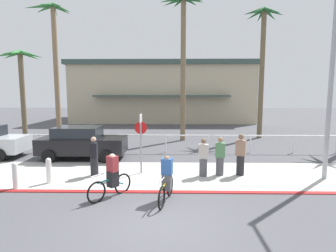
{
  "coord_description": "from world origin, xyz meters",
  "views": [
    {
      "loc": [
        0.44,
        -7.2,
        3.55
      ],
      "look_at": [
        0.18,
        6.0,
        1.86
      ],
      "focal_mm": 29.8,
      "sensor_mm": 36.0,
      "label": 1
    }
  ],
  "objects": [
    {
      "name": "ground_plane",
      "position": [
        0.0,
        10.0,
        0.0
      ],
      "size": [
        80.0,
        80.0,
        0.0
      ],
      "primitive_type": "plane",
      "color": "#4C4C51"
    },
    {
      "name": "sidewalk_strip",
      "position": [
        0.0,
        4.2,
        0.01
      ],
      "size": [
        44.0,
        4.0,
        0.02
      ],
      "primitive_type": "cube",
      "color": "beige",
      "rests_on": "ground"
    },
    {
      "name": "curb_paint",
      "position": [
        0.0,
        2.2,
        0.01
      ],
      "size": [
        44.0,
        0.24,
        0.03
      ],
      "primitive_type": "cube",
      "color": "maroon",
      "rests_on": "ground"
    },
    {
      "name": "building_backdrop",
      "position": [
        -0.78,
        27.34,
        3.39
      ],
      "size": [
        20.58,
        12.11,
        6.75
      ],
      "color": "#BCAD8E",
      "rests_on": "ground"
    },
    {
      "name": "rail_fence",
      "position": [
        0.0,
        8.5,
        0.84
      ],
      "size": [
        19.45,
        0.08,
        1.04
      ],
      "color": "white",
      "rests_on": "ground"
    },
    {
      "name": "stop_sign_bike_lane",
      "position": [
        -0.94,
        4.44,
        1.68
      ],
      "size": [
        0.52,
        0.56,
        2.56
      ],
      "color": "gray",
      "rests_on": "ground"
    },
    {
      "name": "bollard_1",
      "position": [
        -5.27,
        2.45,
        0.52
      ],
      "size": [
        0.2,
        0.2,
        1.0
      ],
      "color": "white",
      "rests_on": "ground"
    },
    {
      "name": "bollard_3",
      "position": [
        -4.33,
        3.07,
        0.52
      ],
      "size": [
        0.2,
        0.2,
        1.0
      ],
      "color": "white",
      "rests_on": "ground"
    },
    {
      "name": "streetlight_curb",
      "position": [
        6.55,
        3.6,
        4.28
      ],
      "size": [
        0.24,
        2.54,
        7.5
      ],
      "color": "#9EA0A5",
      "rests_on": "ground"
    },
    {
      "name": "palm_tree_0",
      "position": [
        -10.84,
        13.48,
        5.12
      ],
      "size": [
        3.59,
        3.55,
        6.51
      ],
      "color": "brown",
      "rests_on": "ground"
    },
    {
      "name": "palm_tree_1",
      "position": [
        -8.11,
        13.14,
        6.97
      ],
      "size": [
        3.09,
        3.03,
        9.69
      ],
      "color": "#846B4C",
      "rests_on": "ground"
    },
    {
      "name": "palm_tree_2",
      "position": [
        1.09,
        12.5,
        7.37
      ],
      "size": [
        3.15,
        3.01,
        9.94
      ],
      "color": "#756047",
      "rests_on": "ground"
    },
    {
      "name": "palm_tree_3",
      "position": [
        6.95,
        13.77,
        6.96
      ],
      "size": [
        2.99,
        3.42,
        9.5
      ],
      "color": "brown",
      "rests_on": "ground"
    },
    {
      "name": "car_black_1",
      "position": [
        -4.33,
        6.98,
        0.87
      ],
      "size": [
        4.4,
        2.02,
        1.69
      ],
      "color": "black",
      "rests_on": "ground"
    },
    {
      "name": "cyclist_teal_0",
      "position": [
        -1.62,
        1.76,
        0.69
      ],
      "size": [
        1.18,
        1.46,
        1.5
      ],
      "color": "black",
      "rests_on": "ground"
    },
    {
      "name": "cyclist_yellow_1",
      "position": [
        0.23,
        1.46,
        0.69
      ],
      "size": [
        0.46,
        1.79,
        1.5
      ],
      "color": "black",
      "rests_on": "ground"
    },
    {
      "name": "pedestrian_0",
      "position": [
        -2.85,
        4.03,
        0.77
      ],
      "size": [
        0.37,
        0.44,
        1.66
      ],
      "color": "#232326",
      "rests_on": "ground"
    },
    {
      "name": "pedestrian_1",
      "position": [
        3.25,
        4.23,
        0.82
      ],
      "size": [
        0.47,
        0.42,
        1.77
      ],
      "color": "#232326",
      "rests_on": "ground"
    },
    {
      "name": "pedestrian_2",
      "position": [
        2.39,
        4.2,
        0.75
      ],
      "size": [
        0.43,
        0.36,
        1.63
      ],
      "color": "#4C4C51",
      "rests_on": "ground"
    },
    {
      "name": "pedestrian_3",
      "position": [
        1.68,
        4.05,
        0.73
      ],
      "size": [
        0.43,
        0.36,
        1.6
      ],
      "color": "#4C4C51",
      "rests_on": "ground"
    }
  ]
}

